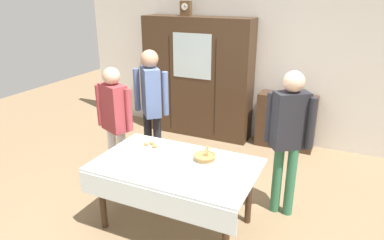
{
  "coord_description": "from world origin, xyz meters",
  "views": [
    {
      "loc": [
        1.54,
        -3.11,
        2.47
      ],
      "look_at": [
        0.0,
        0.2,
        1.1
      ],
      "focal_mm": 33.07,
      "sensor_mm": 36.0,
      "label": 1
    }
  ],
  "objects_px": {
    "tea_cup_center": "(123,158)",
    "tea_cup_back_edge": "(125,150)",
    "dining_table": "(174,174)",
    "person_by_cabinet": "(151,100)",
    "book_stack": "(289,91)",
    "tea_cup_far_left": "(225,167)",
    "spoon_near_right": "(182,155)",
    "person_beside_shelf": "(289,131)",
    "bookshelf_low": "(286,121)",
    "spoon_mid_left": "(175,181)",
    "spoon_front_edge": "(130,170)",
    "person_near_right_end": "(115,117)",
    "bread_basket": "(205,157)",
    "mantel_clock": "(186,8)",
    "pastry_plate": "(150,146)",
    "tea_cup_far_right": "(206,177)",
    "tea_cup_front_edge": "(182,169)",
    "tea_cup_mid_right": "(156,170)",
    "wall_cabinet": "(197,77)"
  },
  "relations": [
    {
      "from": "tea_cup_back_edge",
      "to": "tea_cup_far_right",
      "type": "bearing_deg",
      "value": -9.14
    },
    {
      "from": "bookshelf_low",
      "to": "person_by_cabinet",
      "type": "relative_size",
      "value": 0.53
    },
    {
      "from": "tea_cup_back_edge",
      "to": "spoon_near_right",
      "type": "xyz_separation_m",
      "value": [
        0.6,
        0.21,
        -0.02
      ]
    },
    {
      "from": "spoon_mid_left",
      "to": "spoon_front_edge",
      "type": "bearing_deg",
      "value": 179.88
    },
    {
      "from": "dining_table",
      "to": "spoon_front_edge",
      "type": "relative_size",
      "value": 14.13
    },
    {
      "from": "dining_table",
      "to": "tea_cup_far_right",
      "type": "bearing_deg",
      "value": -17.63
    },
    {
      "from": "tea_cup_far_left",
      "to": "person_beside_shelf",
      "type": "distance_m",
      "value": 0.84
    },
    {
      "from": "wall_cabinet",
      "to": "person_near_right_end",
      "type": "relative_size",
      "value": 1.29
    },
    {
      "from": "spoon_front_edge",
      "to": "spoon_mid_left",
      "type": "xyz_separation_m",
      "value": [
        0.51,
        -0.0,
        0.0
      ]
    },
    {
      "from": "tea_cup_far_left",
      "to": "tea_cup_front_edge",
      "type": "bearing_deg",
      "value": -149.41
    },
    {
      "from": "book_stack",
      "to": "tea_cup_mid_right",
      "type": "relative_size",
      "value": 1.69
    },
    {
      "from": "pastry_plate",
      "to": "person_by_cabinet",
      "type": "height_order",
      "value": "person_by_cabinet"
    },
    {
      "from": "bookshelf_low",
      "to": "tea_cup_center",
      "type": "distance_m",
      "value": 3.04
    },
    {
      "from": "tea_cup_back_edge",
      "to": "person_by_cabinet",
      "type": "height_order",
      "value": "person_by_cabinet"
    },
    {
      "from": "dining_table",
      "to": "tea_cup_back_edge",
      "type": "xyz_separation_m",
      "value": [
        -0.63,
        0.04,
        0.13
      ]
    },
    {
      "from": "tea_cup_center",
      "to": "spoon_mid_left",
      "type": "height_order",
      "value": "tea_cup_center"
    },
    {
      "from": "bookshelf_low",
      "to": "person_near_right_end",
      "type": "bearing_deg",
      "value": -129.08
    },
    {
      "from": "mantel_clock",
      "to": "spoon_front_edge",
      "type": "bearing_deg",
      "value": -75.13
    },
    {
      "from": "book_stack",
      "to": "tea_cup_far_left",
      "type": "bearing_deg",
      "value": -93.39
    },
    {
      "from": "bookshelf_low",
      "to": "person_near_right_end",
      "type": "height_order",
      "value": "person_near_right_end"
    },
    {
      "from": "bread_basket",
      "to": "person_by_cabinet",
      "type": "xyz_separation_m",
      "value": [
        -1.1,
        0.75,
        0.28
      ]
    },
    {
      "from": "tea_cup_mid_right",
      "to": "tea_cup_far_right",
      "type": "xyz_separation_m",
      "value": [
        0.49,
        0.09,
        0.0
      ]
    },
    {
      "from": "tea_cup_center",
      "to": "person_by_cabinet",
      "type": "relative_size",
      "value": 0.07
    },
    {
      "from": "spoon_front_edge",
      "to": "bread_basket",
      "type": "bearing_deg",
      "value": 41.52
    },
    {
      "from": "tea_cup_center",
      "to": "spoon_mid_left",
      "type": "bearing_deg",
      "value": -12.19
    },
    {
      "from": "spoon_near_right",
      "to": "person_beside_shelf",
      "type": "xyz_separation_m",
      "value": [
        1.03,
        0.52,
        0.27
      ]
    },
    {
      "from": "mantel_clock",
      "to": "spoon_front_edge",
      "type": "relative_size",
      "value": 2.02
    },
    {
      "from": "spoon_front_edge",
      "to": "person_beside_shelf",
      "type": "height_order",
      "value": "person_beside_shelf"
    },
    {
      "from": "tea_cup_mid_right",
      "to": "person_by_cabinet",
      "type": "xyz_separation_m",
      "value": [
        -0.78,
        1.21,
        0.28
      ]
    },
    {
      "from": "wall_cabinet",
      "to": "bookshelf_low",
      "type": "height_order",
      "value": "wall_cabinet"
    },
    {
      "from": "tea_cup_center",
      "to": "person_by_cabinet",
      "type": "bearing_deg",
      "value": 105.54
    },
    {
      "from": "bookshelf_low",
      "to": "book_stack",
      "type": "distance_m",
      "value": 0.5
    },
    {
      "from": "tea_cup_front_edge",
      "to": "book_stack",
      "type": "bearing_deg",
      "value": 79.21
    },
    {
      "from": "dining_table",
      "to": "person_by_cabinet",
      "type": "distance_m",
      "value": 1.38
    },
    {
      "from": "tea_cup_far_left",
      "to": "bookshelf_low",
      "type": "bearing_deg",
      "value": 86.61
    },
    {
      "from": "bookshelf_low",
      "to": "person_beside_shelf",
      "type": "relative_size",
      "value": 0.54
    },
    {
      "from": "book_stack",
      "to": "pastry_plate",
      "type": "bearing_deg",
      "value": -115.12
    },
    {
      "from": "tea_cup_mid_right",
      "to": "bread_basket",
      "type": "distance_m",
      "value": 0.56
    },
    {
      "from": "tea_cup_mid_right",
      "to": "person_by_cabinet",
      "type": "height_order",
      "value": "person_by_cabinet"
    },
    {
      "from": "mantel_clock",
      "to": "person_near_right_end",
      "type": "xyz_separation_m",
      "value": [
        0.02,
        -2.1,
        -1.2
      ]
    },
    {
      "from": "book_stack",
      "to": "spoon_near_right",
      "type": "distance_m",
      "value": 2.5
    },
    {
      "from": "dining_table",
      "to": "wall_cabinet",
      "type": "height_order",
      "value": "wall_cabinet"
    },
    {
      "from": "mantel_clock",
      "to": "book_stack",
      "type": "distance_m",
      "value": 2.15
    },
    {
      "from": "book_stack",
      "to": "tea_cup_back_edge",
      "type": "height_order",
      "value": "book_stack"
    },
    {
      "from": "tea_cup_front_edge",
      "to": "person_by_cabinet",
      "type": "height_order",
      "value": "person_by_cabinet"
    },
    {
      "from": "tea_cup_center",
      "to": "tea_cup_back_edge",
      "type": "bearing_deg",
      "value": 116.47
    },
    {
      "from": "mantel_clock",
      "to": "bookshelf_low",
      "type": "xyz_separation_m",
      "value": [
        1.77,
        0.05,
        -1.72
      ]
    },
    {
      "from": "person_near_right_end",
      "to": "person_by_cabinet",
      "type": "bearing_deg",
      "value": 65.55
    },
    {
      "from": "bookshelf_low",
      "to": "tea_cup_mid_right",
      "type": "xyz_separation_m",
      "value": [
        -0.74,
        -2.86,
        0.34
      ]
    },
    {
      "from": "tea_cup_center",
      "to": "spoon_near_right",
      "type": "relative_size",
      "value": 1.09
    }
  ]
}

